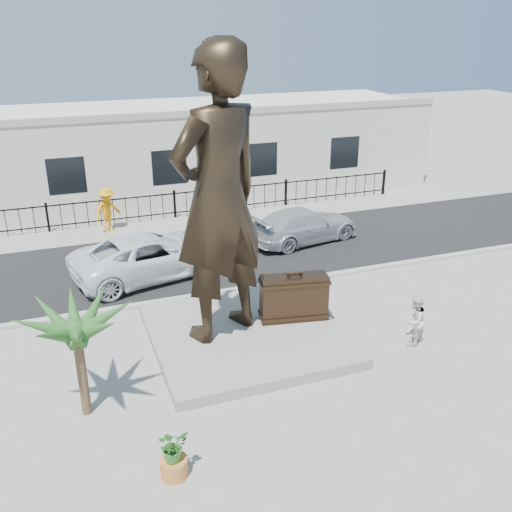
{
  "coord_description": "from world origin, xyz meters",
  "views": [
    {
      "loc": [
        -5.08,
        -11.86,
        8.43
      ],
      "look_at": [
        0.0,
        2.0,
        2.3
      ],
      "focal_mm": 40.0,
      "sensor_mm": 36.0,
      "label": 1
    }
  ],
  "objects": [
    {
      "name": "plinth",
      "position": [
        -0.5,
        1.5,
        0.15
      ],
      "size": [
        5.2,
        5.2,
        0.3
      ],
      "primitive_type": "cube",
      "color": "gray",
      "rests_on": "ground"
    },
    {
      "name": "street",
      "position": [
        0.0,
        8.0,
        0.01
      ],
      "size": [
        40.0,
        7.0,
        0.01
      ],
      "primitive_type": "cube",
      "color": "black",
      "rests_on": "ground"
    },
    {
      "name": "tourist",
      "position": [
        3.82,
        -0.35,
        0.74
      ],
      "size": [
        0.9,
        0.84,
        1.48
      ],
      "primitive_type": "imported",
      "rotation": [
        0.0,
        0.0,
        3.66
      ],
      "color": "silver",
      "rests_on": "ground"
    },
    {
      "name": "curb",
      "position": [
        0.0,
        4.5,
        0.06
      ],
      "size": [
        40.0,
        0.25,
        0.12
      ],
      "primitive_type": "cube",
      "color": "#A5A399",
      "rests_on": "ground"
    },
    {
      "name": "car_white",
      "position": [
        -2.2,
        6.75,
        0.78
      ],
      "size": [
        5.96,
        3.72,
        1.54
      ],
      "primitive_type": "imported",
      "rotation": [
        0.0,
        0.0,
        1.8
      ],
      "color": "white",
      "rests_on": "street"
    },
    {
      "name": "statue",
      "position": [
        -1.15,
        1.7,
        4.2
      ],
      "size": [
        3.36,
        2.86,
        7.81
      ],
      "primitive_type": "imported",
      "rotation": [
        0.0,
        0.0,
        3.56
      ],
      "color": "black",
      "rests_on": "plinth"
    },
    {
      "name": "far_sidewalk",
      "position": [
        0.0,
        12.0,
        0.01
      ],
      "size": [
        40.0,
        2.5,
        0.02
      ],
      "primitive_type": "cube",
      "color": "#9E9991",
      "rests_on": "ground"
    },
    {
      "name": "palm_tree",
      "position": [
        -5.04,
        -0.35,
        0.0
      ],
      "size": [
        1.8,
        1.8,
        3.2
      ],
      "primitive_type": null,
      "color": "#25521D",
      "rests_on": "ground"
    },
    {
      "name": "planter",
      "position": [
        -3.56,
        -2.99,
        0.2
      ],
      "size": [
        0.56,
        0.56,
        0.4
      ],
      "primitive_type": "cylinder",
      "color": "#BD7232",
      "rests_on": "ground"
    },
    {
      "name": "car_silver",
      "position": [
        4.29,
        8.05,
        0.69
      ],
      "size": [
        5.01,
        2.83,
        1.37
      ],
      "primitive_type": "imported",
      "rotation": [
        0.0,
        0.0,
        1.77
      ],
      "color": "#A8ABAD",
      "rests_on": "street"
    },
    {
      "name": "suitcase",
      "position": [
        1.04,
        1.65,
        0.98
      ],
      "size": [
        2.01,
        0.94,
        1.36
      ],
      "primitive_type": "cube",
      "rotation": [
        0.0,
        0.0,
        -0.18
      ],
      "color": "black",
      "rests_on": "plinth"
    },
    {
      "name": "building",
      "position": [
        0.0,
        17.0,
        2.2
      ],
      "size": [
        28.0,
        7.0,
        4.4
      ],
      "primitive_type": "cube",
      "color": "silver",
      "rests_on": "ground"
    },
    {
      "name": "fence",
      "position": [
        0.0,
        12.8,
        0.6
      ],
      "size": [
        22.0,
        0.1,
        1.2
      ],
      "primitive_type": "cube",
      "color": "black",
      "rests_on": "ground"
    },
    {
      "name": "worker",
      "position": [
        -3.06,
        11.98,
        0.97
      ],
      "size": [
        1.41,
        1.24,
        1.89
      ],
      "primitive_type": "imported",
      "rotation": [
        0.0,
        0.0,
        0.55
      ],
      "color": "#FFA00D",
      "rests_on": "far_sidewalk"
    },
    {
      "name": "shrub",
      "position": [
        -3.56,
        -2.99,
        0.73
      ],
      "size": [
        0.76,
        0.72,
        0.67
      ],
      "primitive_type": "imported",
      "rotation": [
        0.0,
        0.0,
        0.41
      ],
      "color": "#337124",
      "rests_on": "planter"
    },
    {
      "name": "ground",
      "position": [
        0.0,
        0.0,
        0.0
      ],
      "size": [
        100.0,
        100.0,
        0.0
      ],
      "primitive_type": "plane",
      "color": "#9E9991",
      "rests_on": "ground"
    }
  ]
}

